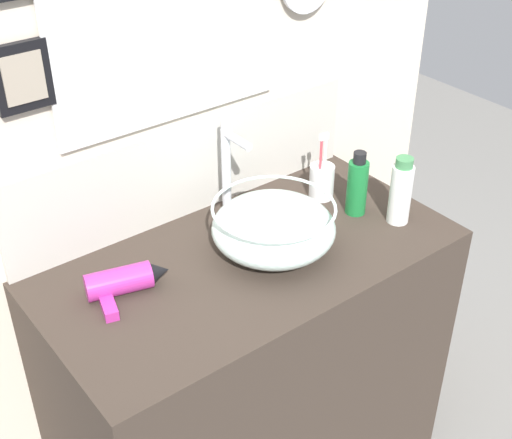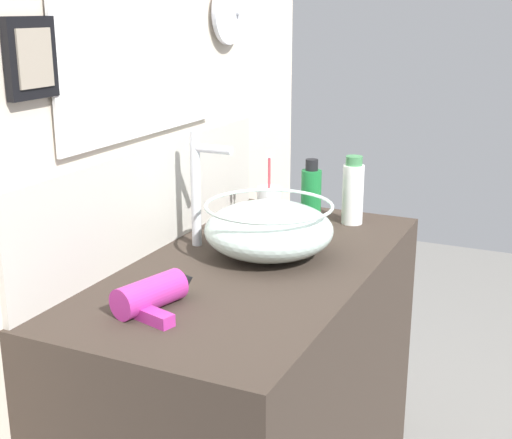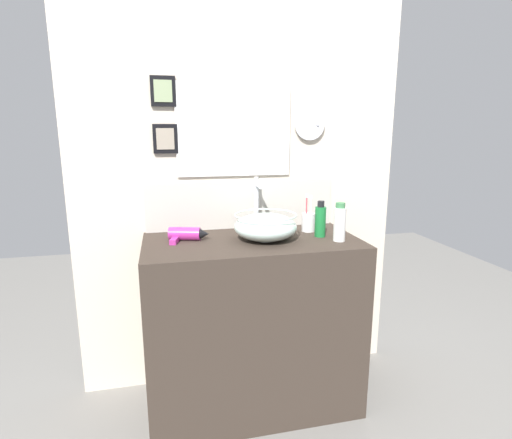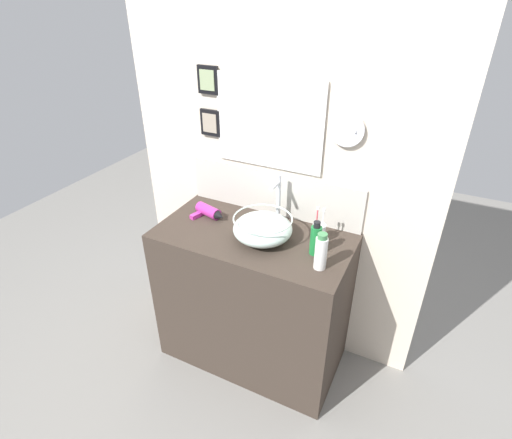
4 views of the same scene
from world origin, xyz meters
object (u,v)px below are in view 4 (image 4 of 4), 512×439
Objects in this scene: faucet at (278,197)px; hair_drier at (209,212)px; lotion_bottle at (316,239)px; soap_dispenser at (321,252)px; toothbrush_cup at (319,232)px; glass_bowl_sink at (263,228)px.

faucet is 1.42× the size of hair_drier.
faucet reaches higher than lotion_bottle.
faucet is at bearing 140.31° from soap_dispenser.
lotion_bottle is at bearing -79.92° from toothbrush_cup.
faucet is 0.29m from toothbrush_cup.
faucet reaches higher than soap_dispenser.
hair_drier is 0.73m from soap_dispenser.
toothbrush_cup is at bearing 100.08° from lotion_bottle.
toothbrush_cup is 1.11× the size of lotion_bottle.
soap_dispenser is at bearing -39.69° from faucet.
hair_drier is at bearing 166.24° from soap_dispenser.
soap_dispenser reaches higher than glass_bowl_sink.
faucet is at bearing 16.27° from hair_drier.
hair_drier is at bearing 173.38° from lotion_bottle.
faucet is 1.43× the size of toothbrush_cup.
lotion_bottle is (0.65, -0.08, 0.05)m from hair_drier.
lotion_bottle reaches higher than hair_drier.
hair_drier is 0.63m from toothbrush_cup.
toothbrush_cup is at bearing 110.31° from soap_dispenser.
lotion_bottle is (0.28, 0.00, 0.01)m from glass_bowl_sink.
toothbrush_cup is (0.26, -0.07, -0.11)m from faucet.
toothbrush_cup is 0.12m from lotion_bottle.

